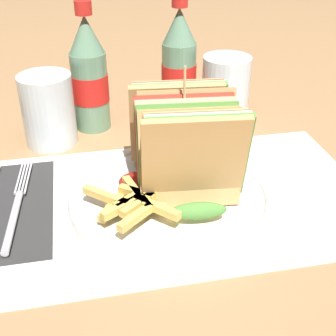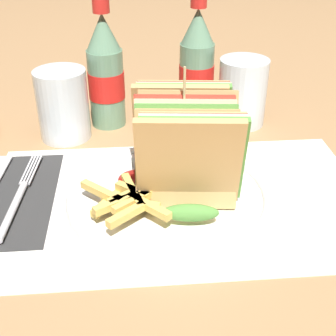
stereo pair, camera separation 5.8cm
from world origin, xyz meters
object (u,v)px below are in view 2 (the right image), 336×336
coke_bottle_far (197,67)px  club_sandwich (187,144)px  fork (17,201)px  glass_far (63,105)px  coke_bottle_near (106,74)px  glass_near (242,96)px  plate_main (169,197)px

coke_bottle_far → club_sandwich: bearing=-100.4°
fork → glass_far: bearing=81.4°
club_sandwich → coke_bottle_near: size_ratio=0.95×
coke_bottle_far → glass_far: size_ratio=1.85×
fork → coke_bottle_near: coke_bottle_near is taller
glass_near → coke_bottle_near: bearing=176.0°
coke_bottle_far → coke_bottle_near: bearing=-171.9°
glass_near → glass_far: same height
glass_near → coke_bottle_far: bearing=152.7°
fork → glass_near: size_ratio=1.75×
glass_near → glass_far: 0.28m
plate_main → club_sandwich: size_ratio=1.32×
glass_near → glass_far: bearing=-174.7°
club_sandwich → glass_near: club_sandwich is taller
club_sandwich → coke_bottle_far: (0.04, 0.24, 0.01)m
plate_main → glass_near: bearing=58.3°
club_sandwich → coke_bottle_far: bearing=79.6°
coke_bottle_near → glass_near: (0.22, -0.02, -0.04)m
fork → coke_bottle_near: size_ratio=0.94×
glass_far → coke_bottle_near: bearing=32.5°
plate_main → glass_near: size_ratio=2.34×
fork → glass_far: glass_far is taller
club_sandwich → fork: (-0.21, -0.01, -0.07)m
club_sandwich → glass_near: 0.24m
club_sandwich → glass_near: bearing=60.8°
plate_main → coke_bottle_far: bearing=75.4°
plate_main → club_sandwich: (0.02, 0.02, 0.06)m
coke_bottle_far → glass_far: (-0.21, -0.06, -0.03)m
plate_main → coke_bottle_far: size_ratio=1.26×
coke_bottle_near → coke_bottle_far: (0.15, 0.02, 0.00)m
club_sandwich → glass_near: size_ratio=1.76×
coke_bottle_far → glass_near: 0.09m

